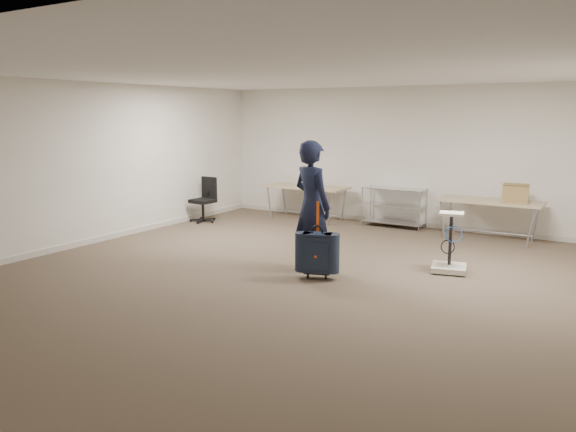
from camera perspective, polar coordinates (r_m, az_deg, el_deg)
The scene contains 10 objects.
ground at distance 7.90m, azimuth -0.43°, elevation -6.26°, with size 9.00×9.00×0.00m, color #493A2C.
room_shell at distance 9.04m, azimuth 4.22°, elevation -3.81°, with size 8.00×9.00×9.00m.
folding_table_left at distance 12.04m, azimuth 1.85°, elevation 2.80°, with size 1.80×0.75×0.73m.
folding_table_right at distance 10.70m, azimuth 19.83°, elevation 1.24°, with size 1.80×0.75×0.73m.
wire_shelf at distance 11.49m, azimuth 10.73°, elevation 1.07°, with size 1.22×0.47×0.80m.
person at distance 8.13m, azimuth 2.45°, elevation 1.05°, with size 0.69×0.45×1.89m, color black.
suitcase at distance 7.75m, azimuth 2.98°, elevation -3.77°, with size 0.45×0.35×1.08m.
office_chair at distance 12.02m, azimuth -8.51°, elevation 0.79°, with size 0.57×0.57×0.94m.
equipment_cart at distance 8.44m, azimuth 16.08°, elevation -3.96°, with size 0.57×0.57×0.88m.
cardboard_box at distance 10.58m, azimuth 22.11°, elevation 2.15°, with size 0.43×0.32×0.32m, color #916743.
Camera 1 is at (4.01, -6.42, 2.26)m, focal length 35.00 mm.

